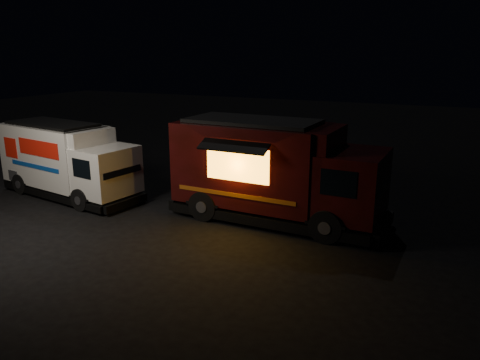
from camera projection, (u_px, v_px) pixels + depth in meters
ground at (159, 220)px, 15.91m from camera, size 80.00×80.00×0.00m
white_truck at (69, 161)px, 18.16m from camera, size 6.56×3.10×2.86m
red_truck at (278, 172)px, 15.50m from camera, size 7.33×2.91×3.37m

